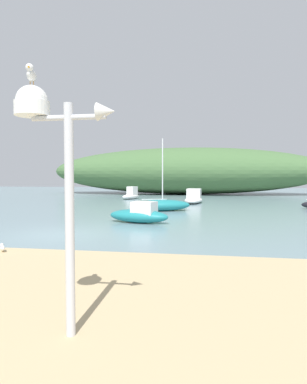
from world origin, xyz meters
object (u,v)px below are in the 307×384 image
object	(u,v)px
seagull_on_radar	(31,74)
motorboat_near_shore	(140,214)
mast_structure	(48,135)
sailboat_west_reach	(162,205)
motorboat_east_reach	(194,198)
motorboat_by_sandbar	(131,195)
seagull_mid_strand	(2,247)

from	to	relation	value
seagull_on_radar	motorboat_near_shore	xyz separation A→B (m)	(-1.15, 12.12, -3.17)
mast_structure	sailboat_west_reach	world-z (taller)	sailboat_west_reach
motorboat_near_shore	sailboat_west_reach	xyz separation A→B (m)	(0.30, 5.93, -0.03)
motorboat_east_reach	motorboat_near_shore	bearing A→B (deg)	-98.77
motorboat_by_sandbar	seagull_mid_strand	bearing A→B (deg)	-84.71
seagull_mid_strand	motorboat_near_shore	bearing A→B (deg)	74.25
seagull_on_radar	sailboat_west_reach	size ratio (longest dim) A/B	0.07
sailboat_west_reach	motorboat_near_shore	bearing A→B (deg)	-92.94
mast_structure	motorboat_near_shore	world-z (taller)	mast_structure
motorboat_east_reach	sailboat_west_reach	bearing A→B (deg)	-103.46
sailboat_west_reach	seagull_mid_strand	size ratio (longest dim) A/B	16.72
seagull_on_radar	motorboat_near_shore	bearing A→B (deg)	95.42
seagull_on_radar	sailboat_west_reach	world-z (taller)	sailboat_west_reach
motorboat_by_sandbar	sailboat_west_reach	distance (m)	12.34
seagull_on_radar	motorboat_by_sandbar	world-z (taller)	seagull_on_radar
motorboat_near_shore	sailboat_west_reach	bearing A→B (deg)	87.06
motorboat_near_shore	mast_structure	bearing A→B (deg)	-83.60
motorboat_near_shore	sailboat_west_reach	world-z (taller)	sailboat_west_reach
seagull_on_radar	seagull_mid_strand	world-z (taller)	seagull_on_radar
motorboat_east_reach	mast_structure	bearing A→B (deg)	-91.52
motorboat_near_shore	seagull_on_radar	bearing A→B (deg)	-84.58
mast_structure	seagull_on_radar	size ratio (longest dim) A/B	9.44
mast_structure	motorboat_east_reach	size ratio (longest dim) A/B	0.79
motorboat_near_shore	seagull_mid_strand	size ratio (longest dim) A/B	11.56
motorboat_east_reach	sailboat_west_reach	world-z (taller)	sailboat_west_reach
motorboat_near_shore	seagull_mid_strand	distance (m)	8.13
seagull_mid_strand	seagull_on_radar	bearing A→B (deg)	-52.01
motorboat_by_sandbar	sailboat_west_reach	world-z (taller)	sailboat_west_reach
motorboat_by_sandbar	motorboat_near_shore	bearing A→B (deg)	-75.30
motorboat_near_shore	motorboat_east_reach	size ratio (longest dim) A/B	0.81
mast_structure	motorboat_by_sandbar	distance (m)	30.07
mast_structure	sailboat_west_reach	xyz separation A→B (m)	(-1.05, 18.04, -2.42)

